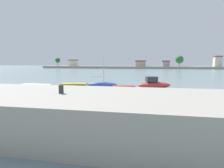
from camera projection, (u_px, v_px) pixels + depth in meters
The scene contains 12 objects.
ground_plane at pixel (100, 104), 17.38m from camera, with size 400.00×400.00×0.00m, color slate.
seawall_embankment at pixel (70, 112), 10.74m from camera, with size 91.42×6.97×2.19m, color #9E998C.
mooring_bollard at pixel (61, 89), 10.57m from camera, with size 0.28×0.28×0.49m, color #2D2D33.
moored_boat_0 at pixel (36, 89), 23.98m from camera, with size 5.45×2.39×1.13m.
moored_boat_1 at pixel (74, 87), 26.65m from camera, with size 4.93×2.52×0.95m.
moored_boat_2 at pixel (102, 85), 28.01m from camera, with size 4.76×2.13×5.06m.
moored_boat_3 at pixel (124, 90), 23.72m from camera, with size 3.81×2.09×0.96m.
moored_boat_4 at pixel (154, 84), 27.78m from camera, with size 5.37×3.25×1.84m.
mooring_buoy_0 at pixel (129, 98), 19.67m from camera, with size 0.41×0.41×0.41m, color yellow.
mooring_buoy_1 at pixel (53, 96), 20.90m from camera, with size 0.41×0.41×0.41m, color white.
mooring_buoy_2 at pixel (93, 90), 25.12m from camera, with size 0.34×0.34×0.34m, color yellow.
distant_shoreline at pixel (142, 66), 118.11m from camera, with size 133.31×10.23×8.21m.
Camera 1 is at (4.42, -16.49, 3.98)m, focal length 29.28 mm.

